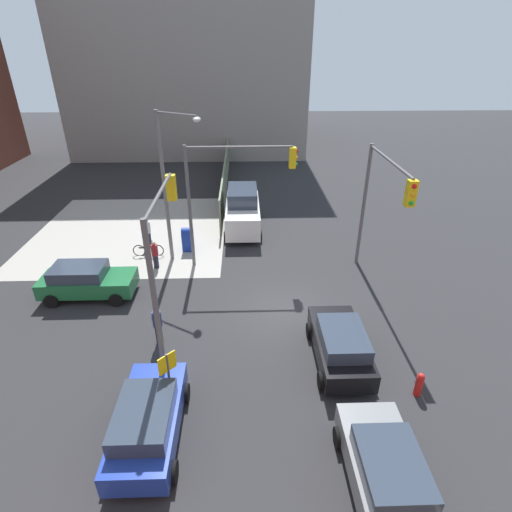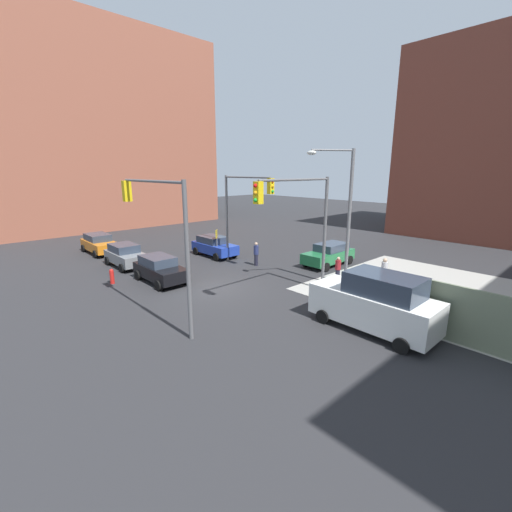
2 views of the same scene
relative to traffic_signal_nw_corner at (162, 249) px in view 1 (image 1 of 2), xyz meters
name	(u,v)px [view 1 (image 1 of 2)]	position (x,y,z in m)	size (l,w,h in m)	color
ground_plane	(283,311)	(2.62, -4.50, -4.60)	(120.00, 120.00, 0.00)	#28282B
sidewalk_corner	(132,231)	(11.62, 4.50, -4.60)	(12.00, 12.00, 0.01)	#9E9B93
construction_fence	(226,173)	(20.42, -1.30, -3.40)	(19.60, 0.12, 2.40)	slate
building_loft_east	(192,43)	(38.62, 2.78, 6.19)	(20.00, 24.00, 21.57)	gray
traffic_signal_nw_corner	(162,249)	(0.00, 0.00, 0.00)	(4.99, 0.36, 6.50)	#59595B
traffic_signal_se_corner	(380,196)	(4.95, -9.00, 0.04)	(5.68, 0.36, 6.50)	#59595B
traffic_signal_ne_corner	(230,183)	(7.12, -2.12, 0.03)	(0.36, 5.55, 6.50)	#59595B
street_lamp_corner	(169,179)	(7.62, 0.99, 0.10)	(1.65, 2.31, 8.00)	slate
warning_sign_two_way	(168,373)	(-2.78, -0.35, -2.96)	(0.48, 0.48, 2.40)	#4C4C4C
mailbox_blue	(188,239)	(8.82, 0.50, -3.84)	(0.56, 0.64, 1.43)	navy
fire_hydrant	(419,384)	(-2.38, -8.70, -4.11)	(0.26, 0.26, 0.94)	red
coupe_black	(340,344)	(-0.67, -6.32, -3.76)	(4.09, 2.02, 1.62)	black
sedan_blue	(148,420)	(-3.88, 0.17, -3.76)	(4.16, 2.02, 1.62)	#1E389E
sedan_green	(86,281)	(4.19, 4.74, -3.76)	(2.02, 4.33, 1.62)	#1E6638
coupe_gray	(386,471)	(-5.68, -6.43, -3.76)	(3.94, 2.02, 1.62)	slate
van_white_delivery	(243,210)	(11.87, -2.70, -3.32)	(5.40, 2.32, 2.62)	white
pedestrian_crossing	(155,254)	(6.82, 2.00, -3.79)	(0.36, 0.36, 1.57)	maroon
pedestrian_waiting	(158,325)	(0.62, 0.70, -3.69)	(0.36, 0.36, 1.75)	navy
pedestrian_walking_north	(148,232)	(9.42, 2.90, -3.64)	(0.36, 0.36, 1.83)	#B2B2B7
bicycle_leaning_on_fence	(148,250)	(8.22, 2.70, -4.25)	(0.05, 1.75, 0.97)	black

